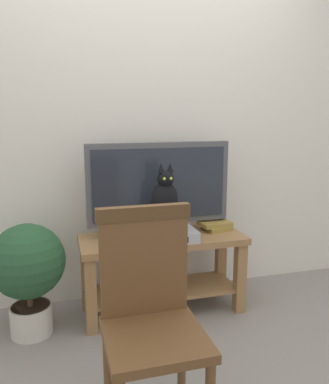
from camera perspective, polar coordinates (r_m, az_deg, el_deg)
The scene contains 9 objects.
ground_plane at distance 2.47m, azimuth 1.86°, elevation -22.35°, with size 12.00×12.00×0.00m, color gray.
back_wall at distance 2.93m, azimuth -3.42°, elevation 11.95°, with size 7.00×0.12×2.80m, color silver.
tv_stand at distance 2.76m, azimuth -0.28°, elevation -9.79°, with size 1.12×0.43×0.54m.
tv at distance 2.70m, azimuth -0.78°, elevation 0.81°, with size 0.99×0.20×0.63m.
media_box at distance 2.61m, azimuth -0.10°, elevation -6.30°, with size 0.42×0.26×0.07m.
cat at distance 2.54m, azimuth -0.00°, elevation -1.95°, with size 0.20×0.30×0.45m.
wooden_chair at distance 1.73m, azimuth -2.14°, elevation -16.44°, with size 0.41×0.41×0.99m.
book_stack at distance 2.87m, azimuth 7.41°, elevation -4.80°, with size 0.23×0.20×0.06m.
potted_plant at distance 2.60m, azimuth -19.19°, elevation -10.41°, with size 0.46×0.46×0.71m.
Camera 1 is at (-0.63, -1.95, 1.38)m, focal length 36.84 mm.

